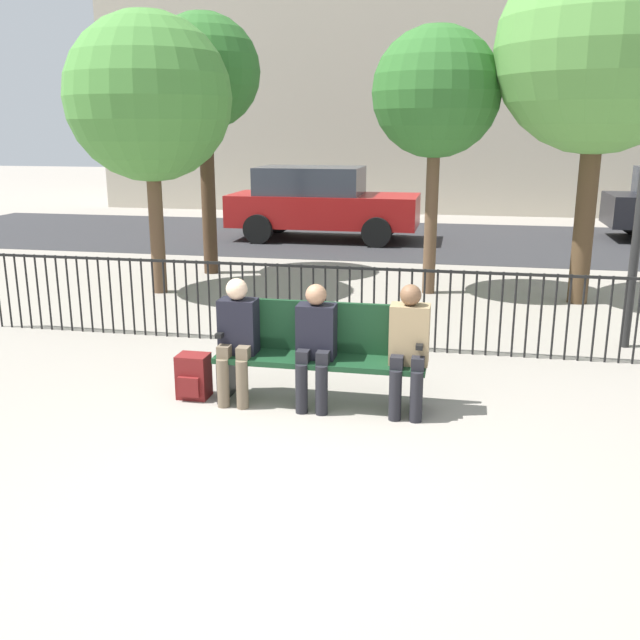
# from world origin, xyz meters

# --- Properties ---
(ground_plane) EXTENTS (80.00, 80.00, 0.00)m
(ground_plane) POSITION_xyz_m (0.00, 0.00, 0.00)
(ground_plane) COLOR gray
(park_bench) EXTENTS (1.90, 0.45, 0.92)m
(park_bench) POSITION_xyz_m (0.00, 1.83, 0.50)
(park_bench) COLOR #14381E
(park_bench) RESTS_ON ground
(seated_person_0) EXTENTS (0.34, 0.39, 1.15)m
(seated_person_0) POSITION_xyz_m (-0.76, 1.69, 0.64)
(seated_person_0) COLOR brown
(seated_person_0) RESTS_ON ground
(seated_person_1) EXTENTS (0.34, 0.39, 1.13)m
(seated_person_1) POSITION_xyz_m (-0.03, 1.69, 0.63)
(seated_person_1) COLOR black
(seated_person_1) RESTS_ON ground
(seated_person_2) EXTENTS (0.34, 0.39, 1.16)m
(seated_person_2) POSITION_xyz_m (0.79, 1.69, 0.64)
(seated_person_2) COLOR black
(seated_person_2) RESTS_ON ground
(backpack) EXTENTS (0.29, 0.27, 0.42)m
(backpack) POSITION_xyz_m (-1.19, 1.69, 0.21)
(backpack) COLOR maroon
(backpack) RESTS_ON ground
(fence_railing) EXTENTS (9.01, 0.03, 0.95)m
(fence_railing) POSITION_xyz_m (-0.02, 3.54, 0.56)
(fence_railing) COLOR black
(fence_railing) RESTS_ON ground
(tree_0) EXTENTS (2.40, 2.40, 4.08)m
(tree_0) POSITION_xyz_m (-3.33, 5.81, 2.86)
(tree_0) COLOR brown
(tree_0) RESTS_ON ground
(tree_1) EXTENTS (2.79, 2.79, 4.88)m
(tree_1) POSITION_xyz_m (2.88, 6.36, 3.46)
(tree_1) COLOR #4C3823
(tree_1) RESTS_ON ground
(tree_2) EXTENTS (1.86, 1.86, 3.88)m
(tree_2) POSITION_xyz_m (0.73, 6.57, 2.92)
(tree_2) COLOR brown
(tree_2) RESTS_ON ground
(tree_3) EXTENTS (1.86, 1.86, 4.27)m
(tree_3) POSITION_xyz_m (-3.08, 7.41, 3.29)
(tree_3) COLOR #422D1E
(tree_3) RESTS_ON ground
(street_surface) EXTENTS (24.00, 6.00, 0.01)m
(street_surface) POSITION_xyz_m (0.00, 12.00, 0.00)
(street_surface) COLOR #2B2B2D
(street_surface) RESTS_ON ground
(parked_car_0) EXTENTS (4.20, 1.94, 1.62)m
(parked_car_0) POSITION_xyz_m (-1.97, 11.59, 0.84)
(parked_car_0) COLOR maroon
(parked_car_0) RESTS_ON ground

